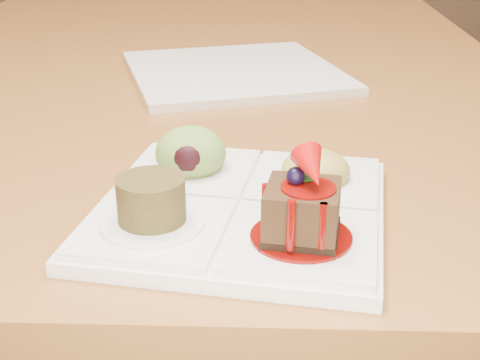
{
  "coord_description": "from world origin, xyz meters",
  "views": [
    {
      "loc": [
        0.12,
        -1.25,
        1.01
      ],
      "look_at": [
        0.1,
        -0.75,
        0.79
      ],
      "focal_mm": 50.0,
      "sensor_mm": 36.0,
      "label": 1
    }
  ],
  "objects": [
    {
      "name": "ground",
      "position": [
        0.0,
        0.0,
        0.0
      ],
      "size": [
        6.0,
        6.0,
        0.0
      ],
      "primitive_type": "plane",
      "color": "brown"
    },
    {
      "name": "sampler_plate",
      "position": [
        0.1,
        -0.75,
        0.77
      ],
      "size": [
        0.27,
        0.27,
        0.09
      ],
      "rotation": [
        0.0,
        0.0,
        -0.16
      ],
      "color": "white",
      "rests_on": "dining_table"
    },
    {
      "name": "dining_table",
      "position": [
        0.0,
        0.0,
        0.68
      ],
      "size": [
        1.0,
        1.8,
        0.75
      ],
      "color": "#985327",
      "rests_on": "ground"
    },
    {
      "name": "second_plate",
      "position": [
        0.08,
        -0.3,
        0.76
      ],
      "size": [
        0.36,
        0.36,
        0.01
      ],
      "primitive_type": "cube",
      "rotation": [
        0.0,
        0.0,
        0.3
      ],
      "color": "white",
      "rests_on": "dining_table"
    }
  ]
}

